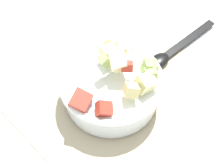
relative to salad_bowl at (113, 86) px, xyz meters
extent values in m
plane|color=silver|center=(-0.01, 0.00, -0.05)|extent=(2.40, 2.40, 0.00)
cube|color=tan|center=(-0.01, 0.00, -0.04)|extent=(0.41, 0.33, 0.01)
cylinder|color=white|center=(0.00, 0.00, -0.01)|extent=(0.20, 0.20, 0.06)
torus|color=white|center=(0.00, 0.00, 0.02)|extent=(0.22, 0.22, 0.02)
cube|color=beige|center=(-0.03, -0.04, 0.05)|extent=(0.04, 0.04, 0.03)
cube|color=beige|center=(-0.03, 0.06, 0.04)|extent=(0.05, 0.04, 0.04)
cube|color=#8CB74C|center=(-0.04, -0.05, 0.04)|extent=(0.04, 0.04, 0.04)
cube|color=#93C160|center=(-0.07, 0.04, 0.03)|extent=(0.05, 0.04, 0.04)
cube|color=#BC3828|center=(0.08, 0.00, 0.03)|extent=(0.05, 0.05, 0.04)
cube|color=#E5D684|center=(0.00, 0.05, 0.05)|extent=(0.04, 0.04, 0.04)
cube|color=#A3CC6B|center=(-0.06, 0.05, 0.03)|extent=(0.03, 0.04, 0.04)
cube|color=#BC3828|center=(-0.03, 0.01, 0.06)|extent=(0.03, 0.03, 0.02)
cube|color=beige|center=(-0.05, -0.03, 0.04)|extent=(0.04, 0.04, 0.03)
cube|color=#A3CC6B|center=(0.00, -0.02, 0.07)|extent=(0.03, 0.02, 0.03)
cube|color=beige|center=(-0.02, 0.00, 0.06)|extent=(0.05, 0.05, 0.04)
cube|color=#BC3828|center=(0.06, 0.04, 0.03)|extent=(0.04, 0.04, 0.04)
ellipsoid|color=black|center=(-0.15, 0.01, -0.03)|extent=(0.06, 0.04, 0.01)
cube|color=black|center=(-0.25, 0.01, -0.04)|extent=(0.18, 0.03, 0.01)
camera|label=1|loc=(0.27, 0.27, 0.56)|focal=52.63mm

